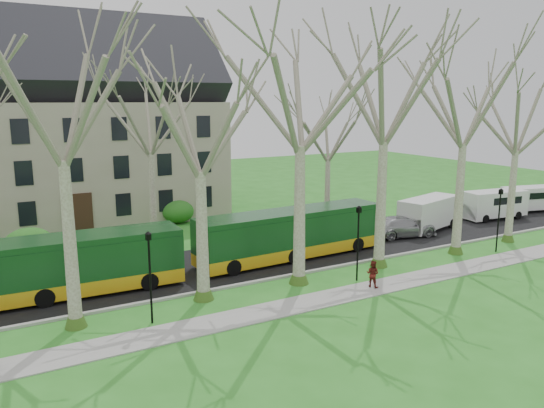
# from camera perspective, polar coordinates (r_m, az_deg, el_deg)

# --- Properties ---
(ground) EXTENTS (120.00, 120.00, 0.00)m
(ground) POSITION_cam_1_polar(r_m,az_deg,el_deg) (28.83, -1.70, -9.60)
(ground) COLOR #2B7722
(ground) RESTS_ON ground
(sidewalk) EXTENTS (70.00, 2.00, 0.06)m
(sidewalk) POSITION_cam_1_polar(r_m,az_deg,el_deg) (26.78, 0.83, -11.20)
(sidewalk) COLOR gray
(sidewalk) RESTS_ON ground
(road) EXTENTS (80.00, 8.00, 0.06)m
(road) POSITION_cam_1_polar(r_m,az_deg,el_deg) (33.52, -6.11, -6.60)
(road) COLOR black
(road) RESTS_ON ground
(curb) EXTENTS (80.00, 0.25, 0.14)m
(curb) POSITION_cam_1_polar(r_m,az_deg,el_deg) (30.06, -3.05, -8.59)
(curb) COLOR #A5A39E
(curb) RESTS_ON ground
(building) EXTENTS (26.50, 12.20, 16.00)m
(building) POSITION_cam_1_polar(r_m,az_deg,el_deg) (48.37, -21.87, 7.82)
(building) COLOR gray
(building) RESTS_ON ground
(tree_row_verge) EXTENTS (49.00, 7.00, 14.00)m
(tree_row_verge) POSITION_cam_1_polar(r_m,az_deg,el_deg) (27.41, -2.08, 4.41)
(tree_row_verge) COLOR gray
(tree_row_verge) RESTS_ON ground
(tree_row_far) EXTENTS (33.00, 7.00, 12.00)m
(tree_row_far) POSITION_cam_1_polar(r_m,az_deg,el_deg) (36.87, -11.62, 4.37)
(tree_row_far) COLOR gray
(tree_row_far) RESTS_ON ground
(lamp_row) EXTENTS (36.22, 0.22, 4.30)m
(lamp_row) POSITION_cam_1_polar(r_m,az_deg,el_deg) (27.17, -0.75, -5.18)
(lamp_row) COLOR black
(lamp_row) RESTS_ON ground
(hedges) EXTENTS (30.60, 8.60, 2.00)m
(hedges) POSITION_cam_1_polar(r_m,az_deg,el_deg) (39.77, -17.25, -2.75)
(hedges) COLOR #195217
(hedges) RESTS_ON ground
(bus_lead) EXTENTS (13.19, 3.22, 3.27)m
(bus_lead) POSITION_cam_1_polar(r_m,az_deg,el_deg) (29.88, -22.34, -6.28)
(bus_lead) COLOR #124019
(bus_lead) RESTS_ON road
(bus_follow) EXTENTS (13.10, 3.24, 3.25)m
(bus_follow) POSITION_cam_1_polar(r_m,az_deg,el_deg) (34.50, 2.12, -3.16)
(bus_follow) COLOR #124019
(bus_follow) RESTS_ON road
(sedan) EXTENTS (5.63, 3.13, 1.54)m
(sedan) POSITION_cam_1_polar(r_m,az_deg,el_deg) (41.11, 13.87, -2.37)
(sedan) COLOR #9E9EA2
(sedan) RESTS_ON road
(van_a) EXTENTS (6.27, 3.62, 2.58)m
(van_a) POSITION_cam_1_polar(r_m,az_deg,el_deg) (43.61, 16.50, -1.04)
(van_a) COLOR silver
(van_a) RESTS_ON road
(van_b) EXTENTS (5.85, 2.77, 2.46)m
(van_b) POSITION_cam_1_polar(r_m,az_deg,el_deg) (49.57, 22.80, -0.10)
(van_b) COLOR silver
(van_b) RESTS_ON road
(van_c) EXTENTS (5.56, 3.05, 2.30)m
(van_c) POSITION_cam_1_polar(r_m,az_deg,el_deg) (54.33, 26.05, 0.47)
(van_c) COLOR silver
(van_c) RESTS_ON road
(pedestrian_b) EXTENTS (0.85, 0.91, 1.50)m
(pedestrian_b) POSITION_cam_1_polar(r_m,az_deg,el_deg) (29.89, 10.77, -7.39)
(pedestrian_b) COLOR #591914
(pedestrian_b) RESTS_ON sidewalk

